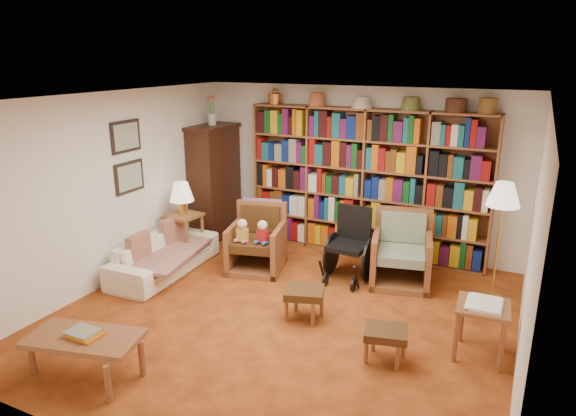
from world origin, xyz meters
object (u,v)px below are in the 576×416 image
Objects in this scene: sofa at (164,255)px; footstool_b at (386,335)px; armchair_sage at (403,255)px; coffee_table at (85,341)px; armchair_leather at (260,242)px; footstool_a at (304,295)px; wheelchair at (350,246)px; side_table_papers at (483,314)px; side_table_lamp at (183,225)px; floor_lamp at (503,199)px.

footstool_b is (3.37, -0.79, 0.03)m from sofa.
sofa is 1.86× the size of armchair_sage.
armchair_sage is 0.83× the size of coffee_table.
sofa is at bearing -145.80° from armchair_leather.
sofa reaches higher than footstool_a.
wheelchair is at bearing 64.99° from coffee_table.
footstool_a is 2.36m from coffee_table.
armchair_leather is at bearing 161.42° from side_table_papers.
armchair_sage is at bearing 99.01° from footstool_b.
armchair_sage is at bearing 12.50° from armchair_leather.
side_table_lamp is 2.51m from wheelchair.
armchair_leather is 1.93× the size of footstool_b.
armchair_leather is at bearing 85.78° from coffee_table.
side_table_lamp is 0.68× the size of wheelchair.
side_table_papers is 0.99m from footstool_b.
side_table_lamp is at bearing 158.26° from footstool_b.
sofa is at bearing -157.98° from wheelchair.
footstool_a is at bearing -116.16° from armchair_sage.
footstool_b is at bearing -21.85° from footstool_a.
floor_lamp is at bearing 5.41° from wheelchair.
side_table_papers is at bearing -34.58° from wheelchair.
sofa is at bearing -158.83° from armchair_sage.
sofa is 1.34m from armchair_leather.
floor_lamp is (4.30, 0.54, 0.78)m from side_table_lamp.
sofa is 1.80× the size of wheelchair.
armchair_leather is 1.63m from footstool_a.
sofa is 2.96× the size of side_table_papers.
armchair_leather is 0.95× the size of wheelchair.
wheelchair is 2.04× the size of footstool_b.
floor_lamp is at bearing -2.33° from armchair_sage.
coffee_table is at bearing -134.42° from floor_lamp.
side_table_lamp is 1.12× the size of side_table_papers.
wheelchair is 0.66× the size of floor_lamp.
side_table_lamp is (-0.10, 0.59, 0.25)m from sofa.
sofa is 2.64× the size of side_table_lamp.
armchair_sage is 1.48m from floor_lamp.
sofa reaches higher than footstool_b.
armchair_leather reaches higher than footstool_b.
side_table_lamp is at bearing 158.31° from footstool_a.
coffee_table is (-3.32, -1.96, -0.11)m from side_table_papers.
armchair_sage is at bearing 57.68° from coffee_table.
side_table_papers reaches higher than footstool_a.
armchair_leather is at bearing -172.90° from floor_lamp.
side_table_lamp is at bearing -169.40° from armchair_sage.
armchair_sage reaches higher than sofa.
wheelchair reaches higher than armchair_sage.
armchair_sage reaches higher than footstool_a.
floor_lamp reaches higher than side_table_lamp.
armchair_sage is 0.71m from wheelchair.
footstool_b is at bearing -105.57° from sofa.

